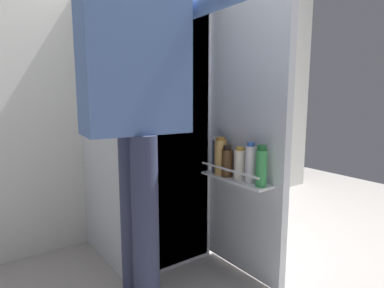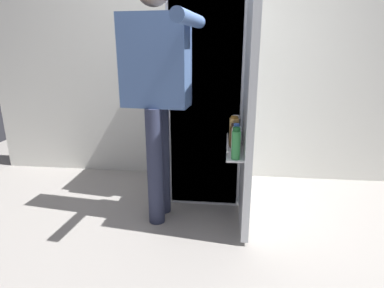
% 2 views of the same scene
% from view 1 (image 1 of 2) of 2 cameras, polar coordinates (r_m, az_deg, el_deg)
% --- Properties ---
extents(ground_plane, '(5.84, 5.84, 0.00)m').
position_cam_1_polar(ground_plane, '(1.97, 0.83, -23.41)').
color(ground_plane, gray).
extents(kitchen_wall, '(4.40, 0.10, 2.57)m').
position_cam_1_polar(kitchen_wall, '(2.50, -12.80, 14.08)').
color(kitchen_wall, silver).
rests_on(kitchen_wall, ground_plane).
extents(refrigerator, '(0.63, 1.23, 1.66)m').
position_cam_1_polar(refrigerator, '(2.13, -7.27, 2.92)').
color(refrigerator, silver).
rests_on(refrigerator, ground_plane).
extents(person, '(0.57, 0.82, 1.75)m').
position_cam_1_polar(person, '(1.51, -9.30, 9.03)').
color(person, '#2D334C').
rests_on(person, ground_plane).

